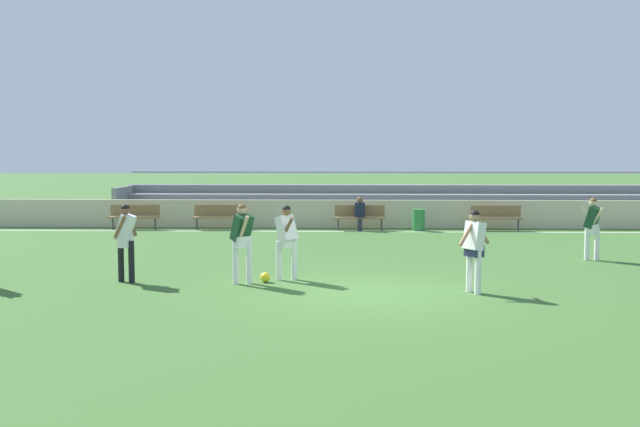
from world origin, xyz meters
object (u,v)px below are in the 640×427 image
at_px(player_white_wide_left, 474,244).
at_px(player_white_overlapping, 286,236).
at_px(bench_centre_sideline, 360,215).
at_px(spectator_seated, 360,211).
at_px(player_white_dropping_back, 126,236).
at_px(bleacher_stand, 425,202).
at_px(player_dark_trailing_run, 242,236).
at_px(bench_near_wall_gap, 219,215).
at_px(trash_bin, 419,220).
at_px(player_dark_challenging, 593,223).
at_px(bench_far_left, 134,214).
at_px(bench_far_right, 496,215).
at_px(soccer_ball, 265,277).

bearing_deg(player_white_wide_left, player_white_overlapping, 160.09).
distance_m(bench_centre_sideline, spectator_seated, 0.19).
bearing_deg(player_white_wide_left, player_white_dropping_back, 172.29).
height_order(bleacher_stand, player_dark_trailing_run, bleacher_stand).
relative_size(bench_near_wall_gap, player_dark_trailing_run, 1.05).
bearing_deg(player_white_wide_left, bleacher_stand, 87.33).
bearing_deg(player_dark_trailing_run, bench_near_wall_gap, 102.33).
bearing_deg(trash_bin, player_dark_challenging, -61.64).
bearing_deg(bench_far_left, bench_far_right, 0.00).
bearing_deg(bleacher_stand, player_dark_trailing_run, -111.45).
height_order(bench_near_wall_gap, soccer_ball, bench_near_wall_gap).
bearing_deg(player_white_dropping_back, trash_bin, 55.08).
relative_size(bleacher_stand, bench_centre_sideline, 13.65).
relative_size(bench_far_left, player_dark_challenging, 1.10).
bearing_deg(trash_bin, soccer_ball, -112.68).
height_order(player_white_overlapping, player_dark_challenging, player_white_overlapping).
relative_size(bench_near_wall_gap, player_white_overlapping, 1.09).
height_order(bench_centre_sideline, trash_bin, bench_centre_sideline).
relative_size(bench_near_wall_gap, player_dark_challenging, 1.10).
relative_size(bench_far_right, bench_far_left, 1.00).
bearing_deg(spectator_seated, player_dark_trailing_run, -104.50).
distance_m(bench_near_wall_gap, player_dark_challenging, 13.10).
distance_m(bench_centre_sideline, player_white_overlapping, 10.46).
bearing_deg(player_white_dropping_back, player_dark_challenging, 17.80).
xyz_separation_m(bench_centre_sideline, bench_far_right, (4.87, 0.00, 0.00)).
height_order(bench_near_wall_gap, player_dark_challenging, player_dark_challenging).
xyz_separation_m(trash_bin, player_white_dropping_back, (-7.40, -10.60, 0.63)).
bearing_deg(trash_bin, bench_centre_sideline, 177.43).
relative_size(trash_bin, player_dark_trailing_run, 0.45).
relative_size(player_white_overlapping, player_dark_challenging, 1.01).
relative_size(bench_centre_sideline, player_dark_trailing_run, 1.05).
distance_m(bleacher_stand, spectator_seated, 4.20).
bearing_deg(bleacher_stand, soccer_ball, -109.99).
xyz_separation_m(bench_far_right, player_dark_challenging, (1.01, -7.10, 0.42)).
bearing_deg(bench_far_left, bench_near_wall_gap, 0.00).
bearing_deg(bench_near_wall_gap, bleacher_stand, 21.68).
bearing_deg(bench_far_right, bench_near_wall_gap, 180.00).
bearing_deg(bench_near_wall_gap, bench_far_right, 0.00).
bearing_deg(player_white_dropping_back, player_white_overlapping, 6.76).
bearing_deg(bench_far_right, player_white_wide_left, -103.78).
distance_m(bench_near_wall_gap, soccer_ball, 10.98).
bearing_deg(player_dark_challenging, trash_bin, 118.36).
bearing_deg(trash_bin, spectator_seated, -179.41).
xyz_separation_m(trash_bin, player_dark_trailing_run, (-4.86, -10.69, 0.64)).
bearing_deg(bench_far_right, bleacher_stand, 125.02).
bearing_deg(player_white_overlapping, trash_bin, 68.80).
height_order(bench_centre_sideline, player_white_dropping_back, player_white_dropping_back).
relative_size(bench_far_left, player_dark_trailing_run, 1.05).
xyz_separation_m(bench_centre_sideline, bench_near_wall_gap, (-5.11, 0.00, 0.00)).
height_order(bench_centre_sideline, bench_far_left, same).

